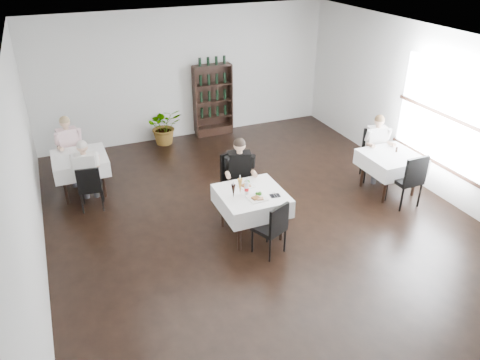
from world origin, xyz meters
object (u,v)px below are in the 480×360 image
at_px(main_table, 251,201).
at_px(diner_main, 240,171).
at_px(potted_tree, 164,126).
at_px(wine_shelf, 213,101).

xyz_separation_m(main_table, diner_main, (0.09, 0.69, 0.19)).
bearing_deg(potted_tree, diner_main, -82.81).
bearing_deg(main_table, potted_tree, 94.87).
height_order(main_table, diner_main, diner_main).
distance_m(main_table, potted_tree, 4.22).
height_order(wine_shelf, diner_main, wine_shelf).
distance_m(wine_shelf, potted_tree, 1.33).
height_order(wine_shelf, potted_tree, wine_shelf).
relative_size(wine_shelf, diner_main, 1.25).
bearing_deg(wine_shelf, potted_tree, -174.81).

